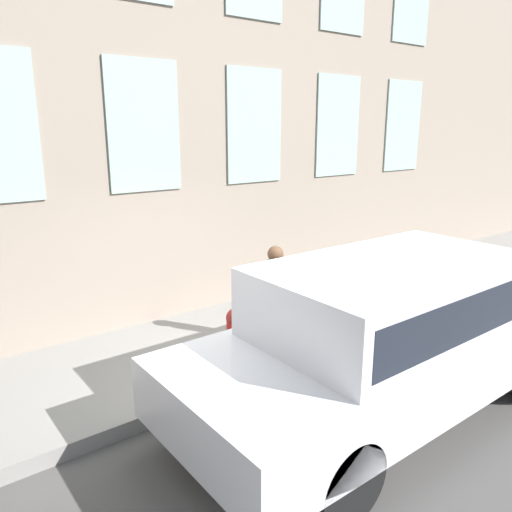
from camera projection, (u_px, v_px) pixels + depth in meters
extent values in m
plane|color=#514F4C|center=(244.00, 392.00, 6.06)|extent=(80.00, 80.00, 0.00)
cube|color=gray|center=(193.00, 352.00, 6.96)|extent=(2.39, 60.00, 0.18)
cube|color=#9EBCB2|center=(403.00, 126.00, 10.59)|extent=(0.03, 1.10, 1.84)
cube|color=#9EBCB2|center=(338.00, 126.00, 9.43)|extent=(0.03, 1.10, 1.84)
cube|color=#9EBCB2|center=(255.00, 126.00, 8.26)|extent=(0.03, 1.10, 1.84)
cube|color=#9EBCB2|center=(144.00, 126.00, 7.09)|extent=(0.03, 1.10, 1.84)
cylinder|color=red|center=(236.00, 356.00, 6.58)|extent=(0.32, 0.32, 0.04)
cylinder|color=red|center=(236.00, 338.00, 6.52)|extent=(0.24, 0.24, 0.56)
sphere|color=maroon|center=(236.00, 318.00, 6.45)|extent=(0.25, 0.25, 0.25)
cylinder|color=black|center=(235.00, 312.00, 6.43)|extent=(0.08, 0.08, 0.10)
cylinder|color=red|center=(246.00, 330.00, 6.60)|extent=(0.09, 0.10, 0.09)
cylinder|color=red|center=(225.00, 336.00, 6.40)|extent=(0.09, 0.10, 0.09)
cylinder|color=#232328|center=(278.00, 320.00, 6.97)|extent=(0.10, 0.10, 0.67)
cylinder|color=#232328|center=(272.00, 317.00, 7.07)|extent=(0.10, 0.10, 0.67)
cube|color=#268C4C|center=(275.00, 279.00, 6.87)|extent=(0.18, 0.12, 0.50)
cylinder|color=#268C4C|center=(281.00, 281.00, 6.77)|extent=(0.08, 0.08, 0.47)
cylinder|color=#268C4C|center=(269.00, 276.00, 6.97)|extent=(0.08, 0.08, 0.47)
sphere|color=brown|center=(275.00, 254.00, 6.78)|extent=(0.22, 0.22, 0.22)
cylinder|color=black|center=(346.00, 480.00, 4.03)|extent=(0.24, 0.73, 0.73)
cylinder|color=black|center=(223.00, 390.00, 5.40)|extent=(0.24, 0.73, 0.73)
cylinder|color=black|center=(403.00, 322.00, 7.26)|extent=(0.24, 0.73, 0.73)
cube|color=silver|center=(384.00, 353.00, 5.57)|extent=(2.03, 5.08, 0.62)
cube|color=silver|center=(396.00, 294.00, 5.47)|extent=(1.78, 3.15, 0.74)
cube|color=#1E232D|center=(396.00, 294.00, 5.47)|extent=(1.79, 2.90, 0.47)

